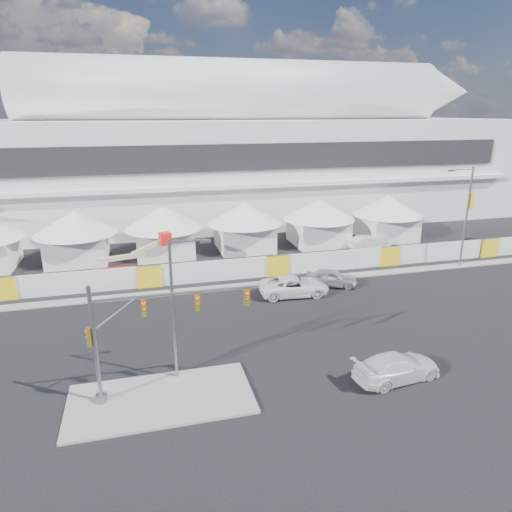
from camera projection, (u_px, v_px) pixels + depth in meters
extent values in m
plane|color=black|center=(253.00, 359.00, 29.28)|extent=(160.00, 160.00, 0.00)
cube|color=gray|center=(161.00, 399.00, 25.06)|extent=(10.00, 5.00, 0.15)
cube|color=gray|center=(417.00, 269.00, 45.55)|extent=(80.00, 1.20, 0.12)
cube|color=silver|center=(236.00, 168.00, 67.79)|extent=(80.00, 24.00, 14.00)
cube|color=black|center=(257.00, 157.00, 55.73)|extent=(68.00, 0.30, 3.20)
cube|color=silver|center=(257.00, 186.00, 56.57)|extent=(72.00, 0.80, 0.50)
cylinder|color=silver|center=(238.00, 91.00, 62.67)|extent=(57.60, 8.40, 8.40)
cylinder|color=silver|center=(253.00, 94.00, 63.27)|extent=(51.60, 6.80, 6.80)
cylinder|color=silver|center=(266.00, 98.00, 63.87)|extent=(45.60, 5.20, 5.20)
cone|color=silver|center=(446.00, 92.00, 70.41)|extent=(8.00, 7.60, 7.60)
cube|color=white|center=(78.00, 247.00, 47.86)|extent=(6.00, 6.00, 3.00)
cone|color=white|center=(75.00, 222.00, 47.04)|extent=(8.40, 8.40, 2.40)
cube|color=white|center=(165.00, 242.00, 50.00)|extent=(6.00, 6.00, 3.00)
cone|color=white|center=(163.00, 217.00, 49.18)|extent=(8.40, 8.40, 2.40)
cube|color=white|center=(244.00, 236.00, 52.15)|extent=(6.00, 6.00, 3.00)
cone|color=white|center=(244.00, 213.00, 51.33)|extent=(8.40, 8.40, 2.40)
cube|color=white|center=(318.00, 231.00, 54.29)|extent=(6.00, 6.00, 3.00)
cone|color=white|center=(319.00, 209.00, 53.47)|extent=(8.40, 8.40, 2.40)
cube|color=white|center=(386.00, 227.00, 56.43)|extent=(6.00, 6.00, 3.00)
cone|color=white|center=(388.00, 205.00, 55.61)|extent=(8.40, 8.40, 2.40)
cube|color=silver|center=(277.00, 266.00, 43.77)|extent=(70.00, 0.25, 2.00)
imported|color=silver|center=(332.00, 278.00, 41.21)|extent=(3.53, 4.92, 1.56)
imported|color=white|center=(294.00, 286.00, 39.14)|extent=(3.18, 6.14, 1.65)
imported|color=silver|center=(397.00, 367.00, 26.86)|extent=(2.90, 5.67, 1.57)
imported|color=silver|center=(369.00, 243.00, 52.11)|extent=(1.88, 4.89, 1.59)
imported|color=black|center=(477.00, 244.00, 51.51)|extent=(2.31, 4.87, 1.61)
cylinder|color=slate|center=(95.00, 346.00, 23.72)|extent=(0.22, 0.22, 6.71)
cylinder|color=slate|center=(101.00, 398.00, 24.68)|extent=(0.65, 0.65, 0.40)
cylinder|color=slate|center=(178.00, 293.00, 24.00)|extent=(8.78, 0.15, 0.15)
cube|color=#594714|center=(144.00, 308.00, 23.77)|extent=(0.32, 0.22, 1.05)
cube|color=#594714|center=(197.00, 303.00, 24.44)|extent=(0.32, 0.22, 1.05)
cube|color=#594714|center=(247.00, 298.00, 25.09)|extent=(0.32, 0.22, 1.05)
cube|color=#594714|center=(89.00, 337.00, 23.49)|extent=(0.22, 0.32, 1.05)
cylinder|color=slate|center=(173.00, 311.00, 25.80)|extent=(0.17, 0.17, 8.47)
cylinder|color=slate|center=(188.00, 241.00, 24.82)|extent=(2.07, 0.11, 0.11)
cube|color=slate|center=(205.00, 241.00, 25.07)|extent=(0.56, 0.24, 0.14)
cylinder|color=gray|center=(466.00, 218.00, 45.21)|extent=(0.20, 0.20, 10.11)
cylinder|color=gray|center=(462.00, 169.00, 43.45)|extent=(2.47, 0.13, 0.13)
cube|color=gray|center=(452.00, 171.00, 43.21)|extent=(0.67, 0.28, 0.17)
cube|color=yellow|center=(471.00, 201.00, 44.76)|extent=(0.03, 0.67, 1.57)
cube|color=red|center=(109.00, 277.00, 41.93)|extent=(4.43, 2.74, 1.26)
cube|color=beige|center=(123.00, 258.00, 41.75)|extent=(4.32, 1.40, 0.40)
cube|color=beige|center=(151.00, 249.00, 42.14)|extent=(3.36, 1.12, 1.39)
cube|color=red|center=(168.00, 242.00, 42.35)|extent=(1.24, 1.24, 1.14)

